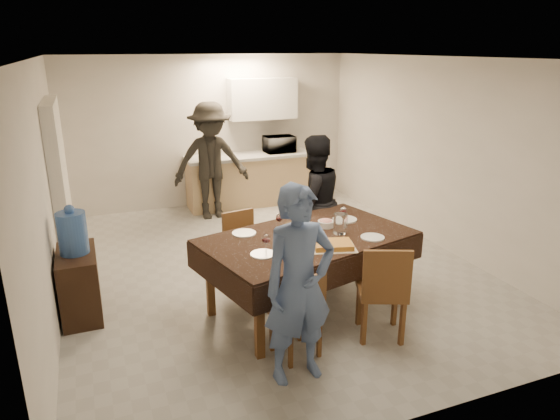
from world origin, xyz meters
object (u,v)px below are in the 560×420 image
(console, at_px, (80,284))
(person_near, at_px, (299,286))
(microwave, at_px, (279,144))
(dining_table, at_px, (307,239))
(savoury_tart, at_px, (333,245))
(water_jug, at_px, (72,233))
(person_kitchen, at_px, (211,161))
(wine_bottle, at_px, (301,221))
(water_pitcher, at_px, (340,224))
(person_far, at_px, (313,202))

(console, relative_size, person_near, 0.45)
(microwave, relative_size, person_near, 0.31)
(dining_table, bearing_deg, savoury_tart, -89.48)
(dining_table, bearing_deg, console, 148.00)
(person_near, bearing_deg, water_jug, 130.82)
(microwave, distance_m, person_kitchen, 1.44)
(person_kitchen, bearing_deg, wine_bottle, -87.41)
(microwave, bearing_deg, console, 41.78)
(wine_bottle, distance_m, person_near, 1.22)
(savoury_tart, bearing_deg, dining_table, 104.74)
(person_kitchen, bearing_deg, microwave, 18.24)
(water_jug, distance_m, savoury_tart, 2.63)
(water_pitcher, xyz_separation_m, person_kitchen, (-0.55, 3.41, 0.00))
(microwave, xyz_separation_m, person_far, (-0.62, -2.76, -0.21))
(wine_bottle, distance_m, person_far, 1.18)
(microwave, distance_m, person_near, 5.16)
(water_jug, relative_size, person_kitchen, 0.23)
(wine_bottle, xyz_separation_m, savoury_tart, (0.15, -0.43, -0.13))
(wine_bottle, height_order, person_near, person_near)
(water_jug, height_order, microwave, microwave)
(wine_bottle, height_order, person_far, person_far)
(dining_table, relative_size, person_far, 1.41)
(savoury_tart, xyz_separation_m, person_kitchen, (-0.30, 3.74, 0.08))
(console, bearing_deg, water_jug, -90.00)
(dining_table, height_order, person_far, person_far)
(water_jug, bearing_deg, person_kitchen, 51.65)
(person_far, xyz_separation_m, person_kitchen, (-0.75, 2.31, 0.10))
(person_far, bearing_deg, water_jug, -3.36)
(console, height_order, water_pitcher, water_pitcher)
(water_jug, distance_m, person_kitchen, 3.35)
(person_far, bearing_deg, wine_bottle, 49.25)
(console, bearing_deg, wine_bottle, -16.98)
(console, distance_m, water_jug, 0.57)
(console, relative_size, water_pitcher, 3.57)
(wine_bottle, relative_size, water_pitcher, 1.46)
(console, distance_m, person_far, 2.89)
(dining_table, height_order, water_jug, water_jug)
(water_jug, height_order, person_far, person_far)
(wine_bottle, xyz_separation_m, person_near, (-0.50, -1.10, -0.14))
(dining_table, bearing_deg, water_jug, 148.00)
(water_pitcher, xyz_separation_m, savoury_tart, (-0.25, -0.33, -0.08))
(dining_table, relative_size, wine_bottle, 7.59)
(wine_bottle, bearing_deg, microwave, 72.08)
(microwave, bearing_deg, water_jug, 41.78)
(wine_bottle, bearing_deg, person_near, -114.44)
(console, xyz_separation_m, person_far, (2.83, 0.32, 0.49))
(dining_table, relative_size, console, 3.11)
(water_pitcher, bearing_deg, microwave, 78.07)
(person_kitchen, bearing_deg, dining_table, -86.60)
(wine_bottle, relative_size, person_far, 0.19)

